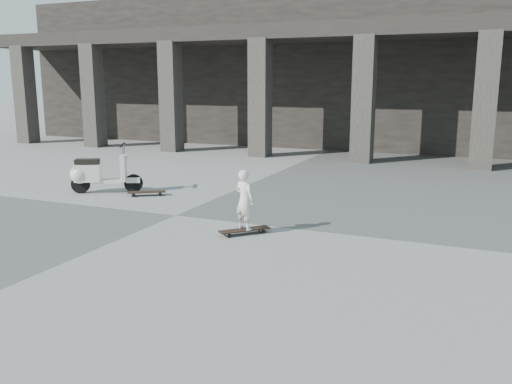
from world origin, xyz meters
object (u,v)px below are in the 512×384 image
at_px(longboard, 245,230).
at_px(skateboard_spare, 147,192).
at_px(child, 244,200).
at_px(scooter, 94,174).

bearing_deg(longboard, skateboard_spare, 101.60).
relative_size(longboard, child, 0.79).
relative_size(longboard, scooter, 0.53).
bearing_deg(longboard, child, -92.76).
height_order(skateboard_spare, child, child).
distance_m(skateboard_spare, child, 3.97).
relative_size(child, scooter, 0.68).
bearing_deg(skateboard_spare, scooter, 155.61).
xyz_separation_m(longboard, child, (0.00, -0.00, 0.54)).
height_order(longboard, skateboard_spare, skateboard_spare).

